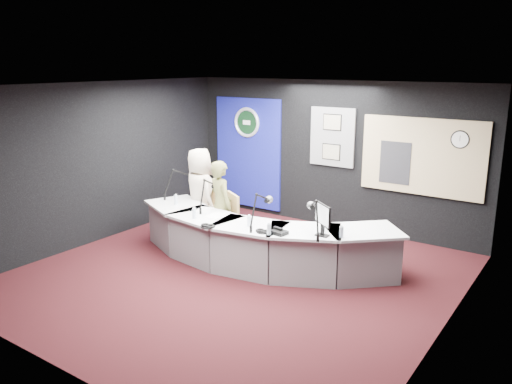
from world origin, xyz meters
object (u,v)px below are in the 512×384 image
Objects in this scene: armchair_left at (200,212)px; person_man at (200,194)px; person_woman at (221,206)px; broadcast_desk at (255,241)px; armchair_right at (221,224)px.

person_man is at bearing 110.43° from armchair_left.
armchair_left is at bearing 4.03° from person_woman.
armchair_left is 0.33m from person_man.
person_woman is at bearing 0.72° from armchair_left.
person_woman is (-0.84, 0.20, 0.40)m from broadcast_desk.
broadcast_desk is at bearing -169.97° from person_woman.
armchair_right reaches higher than broadcast_desk.
person_man reaches higher than armchair_left.
person_woman is (-0.00, 0.00, 0.32)m from armchair_right.
armchair_right is at bearing -175.09° from person_man.
armchair_left is 0.61× the size of person_man.
armchair_left is at bearing 163.59° from broadcast_desk.
broadcast_desk is 1.57m from armchair_left.
broadcast_desk is at bearing 4.02° from armchair_left.
armchair_left is at bearing 114.62° from person_man.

